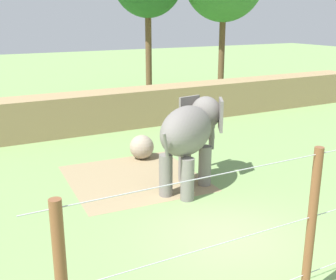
% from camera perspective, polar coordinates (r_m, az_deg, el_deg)
% --- Properties ---
extents(ground_plane, '(120.00, 120.00, 0.00)m').
position_cam_1_polar(ground_plane, '(11.74, 8.14, -12.54)').
color(ground_plane, '#759956').
extents(dirt_patch, '(4.82, 4.97, 0.01)m').
position_cam_1_polar(dirt_patch, '(15.43, -4.59, -5.11)').
color(dirt_patch, '#937F5B').
rests_on(dirt_patch, ground).
extents(embankment_wall, '(36.00, 1.80, 1.93)m').
position_cam_1_polar(embankment_wall, '(21.73, -10.86, 3.68)').
color(embankment_wall, '#997F56').
rests_on(embankment_wall, ground).
extents(elephant, '(3.51, 2.95, 2.92)m').
position_cam_1_polar(elephant, '(14.03, 3.01, 1.04)').
color(elephant, slate).
rests_on(elephant, ground).
extents(enrichment_ball, '(0.99, 0.99, 0.99)m').
position_cam_1_polar(enrichment_ball, '(17.31, -3.55, -0.94)').
color(enrichment_ball, gray).
rests_on(enrichment_ball, ground).
extents(cable_fence, '(11.22, 0.18, 3.31)m').
position_cam_1_polar(cable_fence, '(9.04, 19.32, -10.78)').
color(cable_fence, brown).
rests_on(cable_fence, ground).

